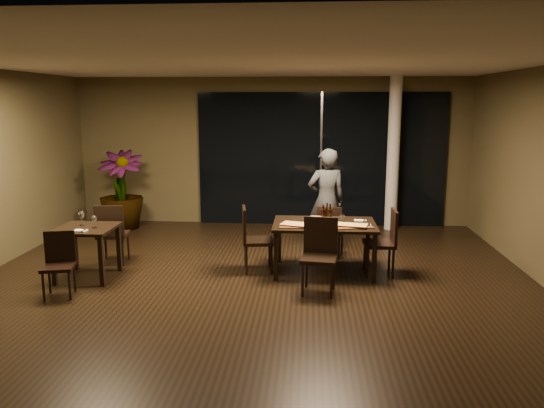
{
  "coord_description": "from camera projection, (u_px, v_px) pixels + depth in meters",
  "views": [
    {
      "loc": [
        0.77,
        -6.83,
        2.5
      ],
      "look_at": [
        0.23,
        0.68,
        1.05
      ],
      "focal_mm": 35.0,
      "sensor_mm": 36.0,
      "label": 1
    }
  ],
  "objects": [
    {
      "name": "pizza_board_right",
      "position": [
        350.0,
        226.0,
        7.55
      ],
      "size": [
        0.67,
        0.45,
        0.01
      ],
      "primitive_type": "cube",
      "rotation": [
        0.0,
        0.0,
        0.24
      ],
      "color": "#472D17",
      "rests_on": "main_table"
    },
    {
      "name": "bottle_c",
      "position": [
        327.0,
        212.0,
        7.86
      ],
      "size": [
        0.06,
        0.06,
        0.28
      ],
      "primitive_type": null,
      "color": "black",
      "rests_on": "main_table"
    },
    {
      "name": "round_pizza",
      "position": [
        314.0,
        218.0,
        8.07
      ],
      "size": [
        0.29,
        0.29,
        0.01
      ],
      "primitive_type": "cylinder",
      "color": "#C84316",
      "rests_on": "main_table"
    },
    {
      "name": "chair_side_near",
      "position": [
        59.0,
        260.0,
        6.92
      ],
      "size": [
        0.47,
        0.47,
        0.84
      ],
      "rotation": [
        0.0,
        0.0,
        0.23
      ],
      "color": "black",
      "rests_on": "ground"
    },
    {
      "name": "chair_main_far",
      "position": [
        330.0,
        229.0,
        8.57
      ],
      "size": [
        0.47,
        0.47,
        0.86
      ],
      "rotation": [
        0.0,
        0.0,
        2.94
      ],
      "color": "black",
      "rests_on": "ground"
    },
    {
      "name": "chair_main_near",
      "position": [
        320.0,
        251.0,
        7.05
      ],
      "size": [
        0.51,
        0.51,
        0.99
      ],
      "rotation": [
        0.0,
        0.0,
        -0.12
      ],
      "color": "black",
      "rests_on": "ground"
    },
    {
      "name": "side_table",
      "position": [
        86.0,
        236.0,
        7.56
      ],
      "size": [
        0.8,
        0.8,
        0.75
      ],
      "color": "black",
      "rests_on": "ground"
    },
    {
      "name": "window_panel",
      "position": [
        321.0,
        160.0,
        10.77
      ],
      "size": [
        5.0,
        0.06,
        2.7
      ],
      "primitive_type": "cube",
      "color": "black",
      "rests_on": "ground"
    },
    {
      "name": "oblong_pizza_left",
      "position": [
        300.0,
        225.0,
        7.57
      ],
      "size": [
        0.57,
        0.38,
        0.02
      ],
      "primitive_type": null,
      "rotation": [
        0.0,
        0.0,
        -0.3
      ],
      "color": "maroon",
      "rests_on": "pizza_board_left"
    },
    {
      "name": "potted_plant",
      "position": [
        121.0,
        190.0,
        10.52
      ],
      "size": [
        0.98,
        0.98,
        1.56
      ],
      "primitive_type": "imported",
      "rotation": [
        0.0,
        0.0,
        0.17
      ],
      "color": "#1F4C19",
      "rests_on": "ground"
    },
    {
      "name": "ceiling",
      "position": [
        250.0,
        60.0,
        6.65
      ],
      "size": [
        8.0,
        8.0,
        0.04
      ],
      "primitive_type": "cube",
      "color": "silver",
      "rests_on": "wall_back"
    },
    {
      "name": "pizza_board_left",
      "position": [
        300.0,
        226.0,
        7.57
      ],
      "size": [
        0.6,
        0.31,
        0.01
      ],
      "primitive_type": "cube",
      "rotation": [
        0.0,
        0.0,
        -0.02
      ],
      "color": "#4F3119",
      "rests_on": "main_table"
    },
    {
      "name": "napkin_near",
      "position": [
        365.0,
        225.0,
        7.64
      ],
      "size": [
        0.2,
        0.14,
        0.01
      ],
      "primitive_type": "cube",
      "rotation": [
        0.0,
        0.0,
        -0.22
      ],
      "color": "white",
      "rests_on": "main_table"
    },
    {
      "name": "main_table",
      "position": [
        324.0,
        228.0,
        7.8
      ],
      "size": [
        1.5,
        1.0,
        0.75
      ],
      "color": "black",
      "rests_on": "ground"
    },
    {
      "name": "diner",
      "position": [
        326.0,
        200.0,
        8.92
      ],
      "size": [
        0.66,
        0.51,
        1.75
      ],
      "primitive_type": "imported",
      "rotation": [
        0.0,
        0.0,
        3.36
      ],
      "color": "#303335",
      "rests_on": "ground"
    },
    {
      "name": "chair_main_right",
      "position": [
        385.0,
        239.0,
        7.73
      ],
      "size": [
        0.45,
        0.45,
        0.97
      ],
      "rotation": [
        0.0,
        0.0,
        -1.57
      ],
      "color": "black",
      "rests_on": "ground"
    },
    {
      "name": "column",
      "position": [
        393.0,
        154.0,
        10.34
      ],
      "size": [
        0.24,
        0.24,
        3.0
      ],
      "primitive_type": "cylinder",
      "color": "silver",
      "rests_on": "ground"
    },
    {
      "name": "napkin_far",
      "position": [
        360.0,
        221.0,
        7.92
      ],
      "size": [
        0.19,
        0.11,
        0.01
      ],
      "primitive_type": "cube",
      "rotation": [
        0.0,
        0.0,
        -0.08
      ],
      "color": "white",
      "rests_on": "main_table"
    },
    {
      "name": "side_napkin",
      "position": [
        80.0,
        231.0,
        7.31
      ],
      "size": [
        0.19,
        0.13,
        0.01
      ],
      "primitive_type": "cube",
      "rotation": [
        0.0,
        0.0,
        -0.12
      ],
      "color": "white",
      "rests_on": "side_table"
    },
    {
      "name": "bottle_a",
      "position": [
        323.0,
        214.0,
        7.81
      ],
      "size": [
        0.06,
        0.06,
        0.27
      ],
      "primitive_type": null,
      "color": "black",
      "rests_on": "main_table"
    },
    {
      "name": "chair_main_left",
      "position": [
        252.0,
        236.0,
        7.87
      ],
      "size": [
        0.52,
        0.52,
        0.98
      ],
      "rotation": [
        0.0,
        0.0,
        1.73
      ],
      "color": "black",
      "rests_on": "ground"
    },
    {
      "name": "bottle_b",
      "position": [
        330.0,
        214.0,
        7.74
      ],
      "size": [
        0.06,
        0.06,
        0.29
      ],
      "primitive_type": null,
      "color": "black",
      "rests_on": "main_table"
    },
    {
      "name": "wall_front",
      "position": [
        171.0,
        284.0,
        2.97
      ],
      "size": [
        8.0,
        0.1,
        3.0
      ],
      "primitive_type": "cube",
      "color": "#4B4228",
      "rests_on": "ground"
    },
    {
      "name": "wine_glass_a",
      "position": [
        81.0,
        219.0,
        7.62
      ],
      "size": [
        0.09,
        0.09,
        0.2
      ],
      "primitive_type": null,
      "color": "white",
      "rests_on": "side_table"
    },
    {
      "name": "tumbler_left",
      "position": [
        309.0,
        219.0,
        7.85
      ],
      "size": [
        0.08,
        0.08,
        0.09
      ],
      "primitive_type": "cylinder",
      "color": "white",
      "rests_on": "main_table"
    },
    {
      "name": "wall_back",
      "position": [
        272.0,
        151.0,
        10.9
      ],
      "size": [
        8.0,
        0.1,
        3.0
      ],
      "primitive_type": "cube",
      "color": "#4B4228",
      "rests_on": "ground"
    },
    {
      "name": "wine_glass_b",
      "position": [
        94.0,
        222.0,
        7.49
      ],
      "size": [
        0.07,
        0.07,
        0.17
      ],
      "primitive_type": null,
      "color": "white",
      "rests_on": "side_table"
    },
    {
      "name": "chair_side_far",
      "position": [
        112.0,
        231.0,
        8.2
      ],
      "size": [
        0.49,
        0.49,
        0.96
      ],
      "rotation": [
        0.0,
        0.0,
        3.25
      ],
      "color": "black",
      "rests_on": "ground"
    },
    {
      "name": "oblong_pizza_right",
      "position": [
        350.0,
        225.0,
        7.55
      ],
      "size": [
        0.49,
        0.31,
        0.02
      ],
      "primitive_type": null,
      "rotation": [
        0.0,
        0.0,
        -0.22
      ],
      "color": "#6B0909",
      "rests_on": "pizza_board_right"
    },
    {
      "name": "tumbler_right",
      "position": [
        342.0,
        218.0,
        7.91
      ],
      "size": [
        0.08,
        0.08,
        0.09
      ],
      "primitive_type": "cylinder",
      "color": "white",
      "rests_on": "main_table"
    },
    {
      "name": "ground",
      "position": [
        251.0,
        289.0,
        7.22
      ],
      "size": [
        8.0,
        8.0,
        0.0
      ],
      "primitive_type": "plane",
      "color": "black",
      "rests_on": "ground"
    }
  ]
}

